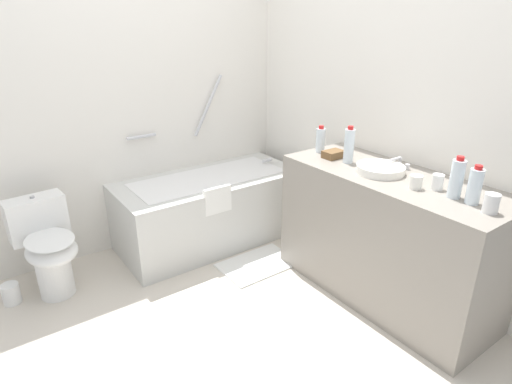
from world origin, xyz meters
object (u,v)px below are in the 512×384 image
Objects in this scene: bathtub at (211,207)px; water_bottle_2 at (475,186)px; water_bottle_3 at (321,140)px; sink_faucet at (398,163)px; drinking_glass_2 at (438,182)px; toilet at (47,246)px; drinking_glass_0 at (491,203)px; water_bottle_1 at (457,179)px; toilet_paper_roll at (11,294)px; amenity_basket at (333,154)px; drinking_glass_1 at (416,182)px; bath_mat at (258,264)px; water_bottle_0 at (349,146)px; sink_basin at (380,169)px.

water_bottle_2 is at bearing -74.19° from bathtub.
water_bottle_2 is 1.08× the size of water_bottle_3.
drinking_glass_2 reaches higher than sink_faucet.
drinking_glass_0 reaches higher than toilet.
toilet is at bearing 135.85° from water_bottle_1.
water_bottle_1 is at bearing -40.55° from toilet_paper_roll.
water_bottle_3 reaches higher than drinking_glass_2.
water_bottle_1 is 1.63× the size of amenity_basket.
amenity_basket is at bearing 86.77° from drinking_glass_1.
sink_faucet is 0.27× the size of bath_mat.
drinking_glass_1 is 0.88× the size of drinking_glass_2.
toilet_paper_roll is (-2.02, 0.99, -0.90)m from water_bottle_0.
water_bottle_2 is 2.36× the size of drinking_glass_2.
sink_faucet is 0.52m from water_bottle_1.
water_bottle_0 reaches higher than sink_basin.
sink_basin is at bearing -31.74° from toilet_paper_roll.
water_bottle_2 is 1.64m from bath_mat.
water_bottle_1 reaches higher than sink_faucet.
water_bottle_3 is at bearing 91.52° from drinking_glass_2.
bath_mat is (-0.41, 1.38, -0.90)m from drinking_glass_0.
drinking_glass_2 is (0.09, -0.08, 0.01)m from drinking_glass_1.
water_bottle_2 is (0.52, -1.83, 0.65)m from bathtub.
water_bottle_0 reaches higher than toilet.
water_bottle_3 is 0.91m from drinking_glass_2.
sink_basin is (0.52, -1.25, 0.58)m from bathtub.
toilet is at bearing 147.59° from sink_faucet.
toilet_paper_roll is at bearing 160.20° from bath_mat.
water_bottle_3 is at bearing -16.85° from bath_mat.
toilet is 2.35m from drinking_glass_1.
bathtub reaches higher than sink_faucet.
water_bottle_3 is at bearing 89.63° from water_bottle_1.
bath_mat is (-0.44, 1.17, -0.95)m from water_bottle_1.
sink_basin is 0.49m from water_bottle_1.
bathtub is 1.55m from sink_faucet.
sink_faucet is 0.79× the size of water_bottle_3.
bath_mat is (-0.45, 0.14, -0.94)m from water_bottle_3.
water_bottle_3 is at bearing 81.74° from amenity_basket.
sink_basin reaches higher than bath_mat.
drinking_glass_1 is at bearing -94.18° from water_bottle_3.
drinking_glass_1 is (-0.06, -0.83, -0.05)m from water_bottle_3.
water_bottle_0 is 0.84m from water_bottle_2.
drinking_glass_1 is at bearing 105.35° from water_bottle_1.
drinking_glass_1 is 0.55× the size of amenity_basket.
water_bottle_1 is (0.52, -1.73, 0.66)m from bathtub.
bath_mat is (-0.62, 0.68, -0.88)m from sink_faucet.
drinking_glass_2 is (0.04, -0.63, -0.07)m from water_bottle_0.
bathtub reaches higher than water_bottle_3.
sink_faucet is 2.67m from toilet_paper_roll.
drinking_glass_2 is (0.03, 0.12, -0.06)m from water_bottle_1.
drinking_glass_1 is at bearing -128.50° from sink_faucet.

